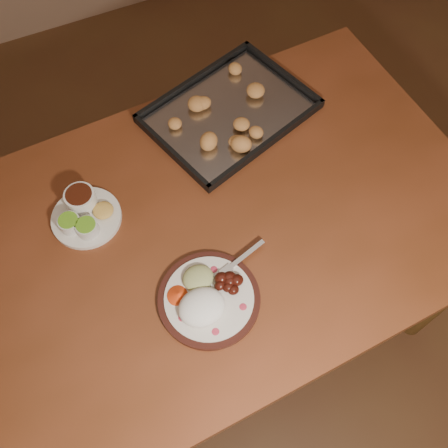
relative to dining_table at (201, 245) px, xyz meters
name	(u,v)px	position (x,y,z in m)	size (l,w,h in m)	color
ground	(245,348)	(0.08, -0.16, -0.65)	(4.00, 4.00, 0.00)	brown
dining_table	(201,245)	(0.00, 0.00, 0.00)	(1.54, 0.96, 0.75)	brown
dinner_plate	(207,298)	(-0.06, -0.18, 0.11)	(0.30, 0.24, 0.06)	black
condiment_saucer	(84,213)	(-0.25, 0.15, 0.12)	(0.18, 0.18, 0.06)	silver
baking_tray	(229,111)	(0.23, 0.31, 0.11)	(0.52, 0.45, 0.05)	black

